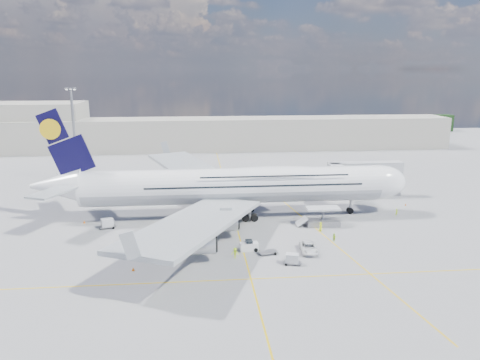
{
  "coord_description": "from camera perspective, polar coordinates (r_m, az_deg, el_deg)",
  "views": [
    {
      "loc": [
        -7.71,
        -83.33,
        30.2
      ],
      "look_at": [
        1.09,
        8.0,
        8.4
      ],
      "focal_mm": 35.0,
      "sensor_mm": 36.0,
      "label": 1
    }
  ],
  "objects": [
    {
      "name": "taxi_line_main",
      "position": [
        88.96,
        -0.2,
        -6.47
      ],
      "size": [
        0.25,
        220.0,
        0.01
      ],
      "primitive_type": "cube",
      "color": "#E1B70B",
      "rests_on": "ground"
    },
    {
      "name": "dolly_row_a",
      "position": [
        85.15,
        -12.55,
        -7.53
      ],
      "size": [
        2.91,
        2.1,
        0.38
      ],
      "rotation": [
        0.0,
        0.0,
        0.3
      ],
      "color": "gray",
      "rests_on": "ground"
    },
    {
      "name": "terminal",
      "position": [
        180.13,
        -3.01,
        5.63
      ],
      "size": [
        180.0,
        16.0,
        12.0
      ],
      "primitive_type": "cube",
      "color": "#B2AD9E",
      "rests_on": "ground"
    },
    {
      "name": "cone_nose",
      "position": [
        112.72,
        19.54,
        -2.84
      ],
      "size": [
        0.38,
        0.38,
        0.48
      ],
      "color": "orange",
      "rests_on": "ground"
    },
    {
      "name": "crew_wing",
      "position": [
        90.97,
        -3.83,
        -5.5
      ],
      "size": [
        0.75,
        1.06,
        1.68
      ],
      "primitive_type": "imported",
      "rotation": [
        0.0,
        0.0,
        1.18
      ],
      "color": "#BDF419",
      "rests_on": "ground"
    },
    {
      "name": "hangar",
      "position": [
        194.78,
        -24.25,
        5.95
      ],
      "size": [
        40.0,
        22.0,
        18.0
      ],
      "primitive_type": "cube",
      "color": "#B2AD9E",
      "rests_on": "ground"
    },
    {
      "name": "catering_truck_inner",
      "position": [
        120.44,
        -9.43,
        -0.45
      ],
      "size": [
        6.48,
        2.68,
        3.83
      ],
      "rotation": [
        0.0,
        0.0,
        -0.05
      ],
      "color": "gray",
      "rests_on": "ground"
    },
    {
      "name": "crew_nose",
      "position": [
        104.17,
        18.55,
        -3.75
      ],
      "size": [
        0.68,
        0.59,
        1.58
      ],
      "primitive_type": "imported",
      "rotation": [
        0.0,
        0.0,
        0.46
      ],
      "color": "#C7EF19",
      "rests_on": "ground"
    },
    {
      "name": "airliner",
      "position": [
        96.53,
        -0.6,
        -0.62
      ],
      "size": [
        77.26,
        79.15,
        23.71
      ],
      "color": "white",
      "rests_on": "ground"
    },
    {
      "name": "ground",
      "position": [
        88.97,
        -0.2,
        -6.48
      ],
      "size": [
        300.0,
        300.0,
        0.0
      ],
      "primitive_type": "plane",
      "color": "gray",
      "rests_on": "ground"
    },
    {
      "name": "cone_tail",
      "position": [
        99.41,
        -18.46,
        -4.86
      ],
      "size": [
        0.47,
        0.47,
        0.59
      ],
      "color": "orange",
      "rests_on": "ground"
    },
    {
      "name": "crew_van",
      "position": [
        91.01,
        9.8,
        -5.61
      ],
      "size": [
        0.76,
        0.99,
        1.81
      ],
      "primitive_type": "imported",
      "rotation": [
        0.0,
        0.0,
        1.8
      ],
      "color": "#DFED19",
      "rests_on": "ground"
    },
    {
      "name": "taxi_line_cross",
      "position": [
        70.58,
        1.33,
        -11.97
      ],
      "size": [
        120.0,
        0.25,
        0.01
      ],
      "primitive_type": "cube",
      "color": "#E1B70B",
      "rests_on": "ground"
    },
    {
      "name": "cargo_loader",
      "position": [
        94.2,
        9.9,
        -4.74
      ],
      "size": [
        8.53,
        3.2,
        3.67
      ],
      "color": "silver",
      "rests_on": "ground"
    },
    {
      "name": "baggage_tug",
      "position": [
        80.35,
        1.1,
        -8.06
      ],
      "size": [
        3.19,
        1.7,
        1.92
      ],
      "rotation": [
        0.0,
        0.0,
        0.09
      ],
      "color": "white",
      "rests_on": "ground"
    },
    {
      "name": "jet_bridge",
      "position": [
        113.24,
        13.98,
        1.07
      ],
      "size": [
        18.8,
        12.1,
        8.5
      ],
      "color": "#B7B7BC",
      "rests_on": "ground"
    },
    {
      "name": "dolly_nose_far",
      "position": [
        75.49,
        6.38,
        -9.53
      ],
      "size": [
        3.07,
        2.22,
        1.75
      ],
      "rotation": [
        0.0,
        0.0,
        -0.3
      ],
      "color": "gray",
      "rests_on": "ground"
    },
    {
      "name": "cone_wing_left_inner",
      "position": [
        106.78,
        -3.76,
        -2.95
      ],
      "size": [
        0.4,
        0.4,
        0.51
      ],
      "color": "orange",
      "rests_on": "ground"
    },
    {
      "name": "dolly_row_c",
      "position": [
        88.45,
        -7.67,
        -6.48
      ],
      "size": [
        3.19,
        1.74,
        0.46
      ],
      "rotation": [
        0.0,
        0.0,
        -0.02
      ],
      "color": "gray",
      "rests_on": "ground"
    },
    {
      "name": "dolly_nose_near",
      "position": [
        79.36,
        3.38,
        -8.75
      ],
      "size": [
        3.4,
        2.38,
        0.45
      ],
      "rotation": [
        0.0,
        0.0,
        0.26
      ],
      "color": "gray",
      "rests_on": "ground"
    },
    {
      "name": "catering_truck_outer",
      "position": [
        132.7,
        -5.58,
        0.85
      ],
      "size": [
        5.92,
        2.71,
        3.43
      ],
      "rotation": [
        0.0,
        0.0,
        0.12
      ],
      "color": "gray",
      "rests_on": "ground"
    },
    {
      "name": "taxi_line_diag",
      "position": [
        100.46,
        7.26,
        -4.24
      ],
      "size": [
        14.16,
        99.06,
        0.01
      ],
      "primitive_type": "cube",
      "rotation": [
        0.0,
        0.0,
        0.14
      ],
      "color": "#E1B70B",
      "rests_on": "ground"
    },
    {
      "name": "cone_wing_right_inner",
      "position": [
        82.12,
        -7.94,
        -8.12
      ],
      "size": [
        0.5,
        0.5,
        0.64
      ],
      "color": "orange",
      "rests_on": "ground"
    },
    {
      "name": "dolly_back",
      "position": [
        94.79,
        -15.87,
        -5.08
      ],
      "size": [
        3.43,
        2.56,
        1.94
      ],
      "rotation": [
        0.0,
        0.0,
        0.34
      ],
      "color": "gray",
      "rests_on": "ground"
    },
    {
      "name": "dolly_row_b",
      "position": [
        86.11,
        -11.6,
        -7.2
      ],
      "size": [
        3.35,
        2.19,
        0.45
      ],
      "rotation": [
        0.0,
        0.0,
        0.18
      ],
      "color": "gray",
      "rests_on": "ground"
    },
    {
      "name": "cone_wing_right_outer",
      "position": [
        74.91,
        -12.89,
        -10.53
      ],
      "size": [
        0.46,
        0.46,
        0.59
      ],
      "color": "orange",
      "rests_on": "ground"
    },
    {
      "name": "service_van",
      "position": [
        80.66,
        8.37,
        -8.17
      ],
      "size": [
        2.99,
        5.81,
        1.57
      ],
      "primitive_type": "imported",
      "rotation": [
        0.0,
        0.0,
        -0.07
      ],
      "color": "white",
      "rests_on": "ground"
    },
    {
      "name": "light_mast",
      "position": [
        133.41,
        -19.55,
        5.28
      ],
      "size": [
        3.0,
        0.7,
        25.5
      ],
      "color": "gray",
      "rests_on": "ground"
    },
    {
      "name": "tree_line",
      "position": [
        229.86,
        6.56,
        6.73
      ],
      "size": [
        160.0,
        6.0,
        8.0
      ],
      "primitive_type": "cube",
      "color": "#193814",
      "rests_on": "ground"
    },
    {
      "name": "cone_wing_left_outer",
      "position": [
        120.24,
        -6.75,
        -1.12
      ],
      "size": [
        0.5,
        0.5,
        0.64
      ],
      "color": "orange",
      "rests_on": "ground"
    },
    {
      "name": "crew_loader",
      "position": [
        86.13,
        11.39,
        -6.89
      ],
      "size": [
        0.86,
        0.93,
        1.54
      ],
      "primitive_type": "imported",
      "rotation": [
        0.0,
        0.0,
        -1.11
      ],
      "color": "#AAE418",
      "rests_on": "ground"
    },
    {
      "name": "crew_tug",
      "position": [
        77.31,
        -0.61,
        -8.89
      ],
      "size": [
        1.3,
        0.91,
        1.84
      ],
      "primitive_type": "imported",
      "rotation": [
        0.0,
        0.0,
        -0.21
      ],
      "color": "#CDFF1A",
      "rests_on": "ground"
    }
  ]
}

